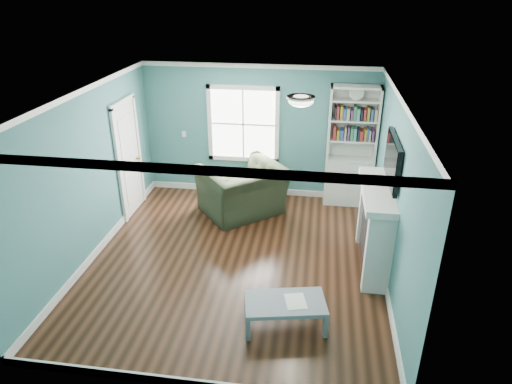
# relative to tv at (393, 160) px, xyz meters

# --- Properties ---
(floor) EXTENTS (5.00, 5.00, 0.00)m
(floor) POSITION_rel_tv_xyz_m (-2.20, -0.20, -1.72)
(floor) COLOR black
(floor) RESTS_ON ground
(room_walls) EXTENTS (5.00, 5.00, 5.00)m
(room_walls) POSITION_rel_tv_xyz_m (-2.20, -0.20, -0.14)
(room_walls) COLOR #3A7877
(room_walls) RESTS_ON ground
(trim) EXTENTS (4.50, 5.00, 2.60)m
(trim) POSITION_rel_tv_xyz_m (-2.20, -0.20, -0.49)
(trim) COLOR white
(trim) RESTS_ON ground
(window) EXTENTS (1.40, 0.06, 1.50)m
(window) POSITION_rel_tv_xyz_m (-2.50, 2.29, -0.27)
(window) COLOR white
(window) RESTS_ON room_walls
(bookshelf) EXTENTS (0.90, 0.35, 2.31)m
(bookshelf) POSITION_rel_tv_xyz_m (-0.43, 2.10, -0.80)
(bookshelf) COLOR silver
(bookshelf) RESTS_ON ground
(fireplace) EXTENTS (0.44, 1.58, 1.30)m
(fireplace) POSITION_rel_tv_xyz_m (-0.12, 0.00, -1.09)
(fireplace) COLOR black
(fireplace) RESTS_ON ground
(tv) EXTENTS (0.06, 1.10, 0.65)m
(tv) POSITION_rel_tv_xyz_m (0.00, 0.00, 0.00)
(tv) COLOR black
(tv) RESTS_ON fireplace
(door) EXTENTS (0.12, 0.98, 2.17)m
(door) POSITION_rel_tv_xyz_m (-4.42, 1.20, -0.65)
(door) COLOR silver
(door) RESTS_ON ground
(ceiling_fixture) EXTENTS (0.38, 0.38, 0.15)m
(ceiling_fixture) POSITION_rel_tv_xyz_m (-1.30, -0.10, 0.82)
(ceiling_fixture) COLOR white
(ceiling_fixture) RESTS_ON room_walls
(light_switch) EXTENTS (0.08, 0.01, 0.12)m
(light_switch) POSITION_rel_tv_xyz_m (-3.70, 2.28, -0.52)
(light_switch) COLOR white
(light_switch) RESTS_ON room_walls
(recliner) EXTENTS (1.67, 1.61, 1.23)m
(recliner) POSITION_rel_tv_xyz_m (-2.37, 1.40, -1.11)
(recliner) COLOR black
(recliner) RESTS_ON ground
(coffee_table) EXTENTS (1.09, 0.74, 0.37)m
(coffee_table) POSITION_rel_tv_xyz_m (-1.32, -1.55, -1.41)
(coffee_table) COLOR #525C63
(coffee_table) RESTS_ON ground
(paper_sheet) EXTENTS (0.32, 0.37, 0.00)m
(paper_sheet) POSITION_rel_tv_xyz_m (-1.19, -1.53, -1.36)
(paper_sheet) COLOR white
(paper_sheet) RESTS_ON coffee_table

